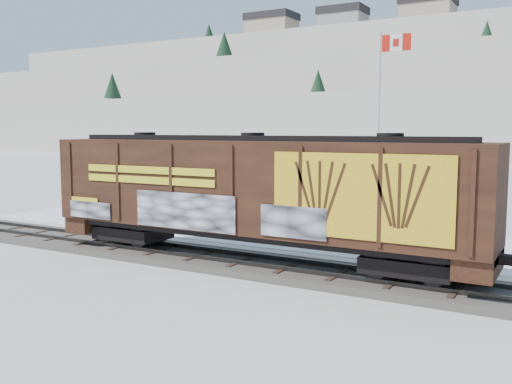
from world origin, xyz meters
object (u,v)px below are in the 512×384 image
Objects in this scene: flagpole at (380,150)px; car_silver at (249,217)px; hopper_railcar at (253,190)px; car_white at (282,215)px; car_dark at (413,228)px.

flagpole reaches higher than car_silver.
car_silver is (-4.31, 7.07, -2.30)m from hopper_railcar.
hopper_railcar is 8.88m from car_white.
car_dark is at bearing -57.89° from car_silver.
hopper_railcar is at bearing -152.85° from car_white.
car_white is at bearing -30.87° from car_silver.
car_white reaches higher than car_silver.
flagpole reaches higher than hopper_railcar.
car_white is at bearing 109.82° from hopper_railcar.
car_white is (1.40, 1.02, 0.10)m from car_silver.
hopper_railcar is 15.52m from flagpole.
flagpole reaches higher than car_dark.
flagpole is 8.82m from car_dark.
car_white is at bearing -111.88° from flagpole.
flagpole is 2.70× the size of car_silver.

